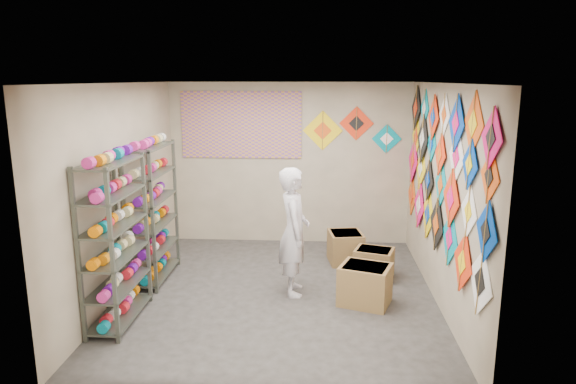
# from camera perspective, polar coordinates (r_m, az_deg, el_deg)

# --- Properties ---
(ground) EXTENTS (4.50, 4.50, 0.00)m
(ground) POSITION_cam_1_polar(r_m,az_deg,el_deg) (6.84, -1.01, -11.24)
(ground) COLOR #2F2C29
(room_walls) EXTENTS (4.50, 4.50, 4.50)m
(room_walls) POSITION_cam_1_polar(r_m,az_deg,el_deg) (6.36, -1.07, 2.46)
(room_walls) COLOR tan
(room_walls) RESTS_ON ground
(shelf_rack_front) EXTENTS (0.40, 1.10, 1.90)m
(shelf_rack_front) POSITION_cam_1_polar(r_m,az_deg,el_deg) (6.13, -18.63, -5.29)
(shelf_rack_front) COLOR #4C5147
(shelf_rack_front) RESTS_ON ground
(shelf_rack_back) EXTENTS (0.40, 1.10, 1.90)m
(shelf_rack_back) POSITION_cam_1_polar(r_m,az_deg,el_deg) (7.30, -14.84, -2.23)
(shelf_rack_back) COLOR #4C5147
(shelf_rack_back) RESTS_ON ground
(string_spools) EXTENTS (0.12, 2.36, 0.12)m
(string_spools) POSITION_cam_1_polar(r_m,az_deg,el_deg) (6.68, -16.61, -2.84)
(string_spools) COLOR #DF2A92
(string_spools) RESTS_ON ground
(kite_wall_display) EXTENTS (0.06, 4.32, 2.07)m
(kite_wall_display) POSITION_cam_1_polar(r_m,az_deg,el_deg) (6.62, 16.36, 2.07)
(kite_wall_display) COLOR white
(kite_wall_display) RESTS_ON room_walls
(back_wall_kites) EXTENTS (1.62, 0.02, 0.77)m
(back_wall_kites) POSITION_cam_1_polar(r_m,az_deg,el_deg) (8.53, 6.77, 6.82)
(back_wall_kites) COLOR yellow
(back_wall_kites) RESTS_ON room_walls
(poster) EXTENTS (2.00, 0.01, 1.10)m
(poster) POSITION_cam_1_polar(r_m,az_deg,el_deg) (8.60, -5.23, 7.43)
(poster) COLOR #784495
(poster) RESTS_ON room_walls
(shopkeeper) EXTENTS (0.69, 0.53, 1.67)m
(shopkeeper) POSITION_cam_1_polar(r_m,az_deg,el_deg) (6.59, 0.66, -4.41)
(shopkeeper) COLOR silver
(shopkeeper) RESTS_ON ground
(carton_a) EXTENTS (0.73, 0.67, 0.50)m
(carton_a) POSITION_cam_1_polar(r_m,az_deg,el_deg) (6.54, 8.56, -10.14)
(carton_a) COLOR brown
(carton_a) RESTS_ON ground
(carton_b) EXTENTS (0.61, 0.55, 0.42)m
(carton_b) POSITION_cam_1_polar(r_m,az_deg,el_deg) (7.38, 9.51, -7.84)
(carton_b) COLOR brown
(carton_b) RESTS_ON ground
(carton_c) EXTENTS (0.56, 0.60, 0.47)m
(carton_c) POSITION_cam_1_polar(r_m,az_deg,el_deg) (7.92, 6.40, -6.13)
(carton_c) COLOR brown
(carton_c) RESTS_ON ground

